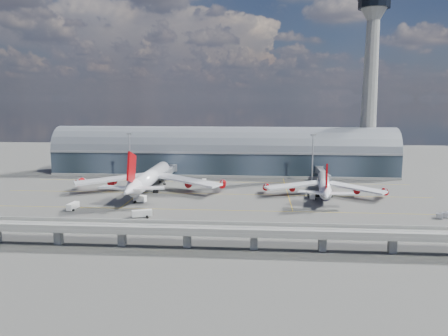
# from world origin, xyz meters

# --- Properties ---
(ground) EXTENTS (500.00, 500.00, 0.00)m
(ground) POSITION_xyz_m (0.00, 0.00, 0.00)
(ground) COLOR #474744
(ground) RESTS_ON ground
(taxi_lines) EXTENTS (200.00, 80.12, 0.01)m
(taxi_lines) POSITION_xyz_m (0.00, 22.11, 0.01)
(taxi_lines) COLOR gold
(taxi_lines) RESTS_ON ground
(terminal) EXTENTS (200.00, 30.00, 28.00)m
(terminal) POSITION_xyz_m (0.00, 77.99, 11.34)
(terminal) COLOR #1C272F
(terminal) RESTS_ON ground
(control_tower) EXTENTS (19.00, 19.00, 103.00)m
(control_tower) POSITION_xyz_m (85.00, 83.00, 51.64)
(control_tower) COLOR gray
(control_tower) RESTS_ON ground
(guideway) EXTENTS (220.00, 8.50, 7.20)m
(guideway) POSITION_xyz_m (-0.00, -55.00, 5.29)
(guideway) COLOR gray
(guideway) RESTS_ON ground
(floodlight_mast_left) EXTENTS (3.00, 0.70, 25.70)m
(floodlight_mast_left) POSITION_xyz_m (-50.00, 55.00, 13.63)
(floodlight_mast_left) COLOR gray
(floodlight_mast_left) RESTS_ON ground
(floodlight_mast_right) EXTENTS (3.00, 0.70, 25.70)m
(floodlight_mast_right) POSITION_xyz_m (50.00, 55.00, 13.63)
(floodlight_mast_right) COLOR gray
(floodlight_mast_right) RESTS_ON ground
(airliner_left) EXTENTS (73.68, 77.35, 23.64)m
(airliner_left) POSITION_xyz_m (-31.01, 22.22, 6.76)
(airliner_left) COLOR white
(airliner_left) RESTS_ON ground
(airliner_right) EXTENTS (56.57, 59.16, 18.77)m
(airliner_right) POSITION_xyz_m (51.28, 19.47, 4.87)
(airliner_right) COLOR white
(airliner_right) RESTS_ON ground
(jet_bridge_left) EXTENTS (4.40, 28.00, 7.25)m
(jet_bridge_left) POSITION_xyz_m (-27.52, 53.12, 5.18)
(jet_bridge_left) COLOR gray
(jet_bridge_left) RESTS_ON ground
(jet_bridge_right) EXTENTS (4.40, 32.00, 7.25)m
(jet_bridge_right) POSITION_xyz_m (54.97, 51.18, 5.18)
(jet_bridge_right) COLOR gray
(jet_bridge_right) RESTS_ON ground
(service_truck_0) EXTENTS (2.92, 6.94, 2.80)m
(service_truck_0) POSITION_xyz_m (-53.34, -13.86, 1.44)
(service_truck_0) COLOR silver
(service_truck_0) RESTS_ON ground
(service_truck_1) EXTENTS (5.76, 3.75, 3.08)m
(service_truck_1) POSITION_xyz_m (-29.74, 0.57, 1.55)
(service_truck_1) COLOR silver
(service_truck_1) RESTS_ON ground
(service_truck_2) EXTENTS (7.76, 4.85, 2.72)m
(service_truck_2) POSITION_xyz_m (-22.59, -22.58, 1.42)
(service_truck_2) COLOR silver
(service_truck_2) RESTS_ON ground
(service_truck_3) EXTENTS (3.03, 6.35, 2.97)m
(service_truck_3) POSITION_xyz_m (45.27, 13.52, 1.52)
(service_truck_3) COLOR silver
(service_truck_3) RESTS_ON ground
(service_truck_4) EXTENTS (2.69, 4.81, 2.67)m
(service_truck_4) POSITION_xyz_m (-7.13, 42.96, 1.35)
(service_truck_4) COLOR silver
(service_truck_4) RESTS_ON ground
(service_truck_5) EXTENTS (6.04, 6.30, 3.05)m
(service_truck_5) POSITION_xyz_m (-45.65, 51.47, 1.56)
(service_truck_5) COLOR silver
(service_truck_5) RESTS_ON ground
(cargo_train_0) EXTENTS (7.57, 2.40, 1.67)m
(cargo_train_0) POSITION_xyz_m (-5.75, -34.12, 0.87)
(cargo_train_0) COLOR gray
(cargo_train_0) RESTS_ON ground
(cargo_train_1) EXTENTS (7.83, 2.27, 1.73)m
(cargo_train_1) POSITION_xyz_m (31.59, -40.05, 0.90)
(cargo_train_1) COLOR gray
(cargo_train_1) RESTS_ON ground
(cargo_train_2) EXTENTS (8.17, 5.78, 1.88)m
(cargo_train_2) POSITION_xyz_m (91.04, -14.68, 0.98)
(cargo_train_2) COLOR gray
(cargo_train_2) RESTS_ON ground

